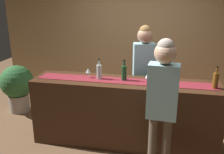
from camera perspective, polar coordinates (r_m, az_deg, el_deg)
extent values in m
plane|color=brown|center=(3.97, 2.66, -14.63)|extent=(10.00, 10.00, 0.00)
cube|color=tan|center=(5.28, 6.28, 10.30)|extent=(6.00, 0.12, 2.90)
cube|color=#3D2314|center=(3.73, 2.77, -8.18)|extent=(2.67, 0.60, 0.99)
cube|color=maroon|center=(3.54, 2.88, -0.91)|extent=(2.53, 0.28, 0.01)
cylinder|color=brown|center=(3.48, 22.60, -0.83)|extent=(0.07, 0.07, 0.21)
cylinder|color=brown|center=(3.44, 22.88, 1.42)|extent=(0.03, 0.03, 0.08)
cylinder|color=black|center=(3.43, 22.97, 2.16)|extent=(0.03, 0.03, 0.02)
cylinder|color=#B2C6C1|center=(3.61, -2.95, 1.14)|extent=(0.07, 0.07, 0.21)
cylinder|color=#B2C6C1|center=(3.57, -2.99, 3.34)|extent=(0.03, 0.03, 0.08)
cylinder|color=black|center=(3.56, -3.00, 4.06)|extent=(0.03, 0.03, 0.02)
cylinder|color=#194723|center=(3.54, 2.78, 0.84)|extent=(0.07, 0.07, 0.21)
cylinder|color=#194723|center=(3.50, 2.82, 3.07)|extent=(0.03, 0.03, 0.08)
cylinder|color=black|center=(3.49, 2.83, 3.81)|extent=(0.03, 0.03, 0.02)
cylinder|color=silver|center=(3.48, 8.09, -1.44)|extent=(0.06, 0.06, 0.00)
cylinder|color=silver|center=(3.46, 8.11, -0.82)|extent=(0.01, 0.01, 0.08)
cone|color=silver|center=(3.44, 8.16, 0.29)|extent=(0.07, 0.07, 0.06)
cylinder|color=silver|center=(3.70, -5.45, -0.13)|extent=(0.06, 0.06, 0.00)
cylinder|color=silver|center=(3.69, -5.46, 0.45)|extent=(0.01, 0.01, 0.08)
cone|color=silver|center=(3.67, -5.50, 1.49)|extent=(0.07, 0.07, 0.06)
cylinder|color=#26262B|center=(4.28, 8.00, -6.17)|extent=(0.11, 0.11, 0.80)
cylinder|color=#26262B|center=(4.26, 5.86, -6.22)|extent=(0.11, 0.11, 0.80)
cube|color=#99D1E0|center=(4.03, 7.31, 3.21)|extent=(0.38, 0.27, 0.64)
sphere|color=tan|center=(3.95, 7.56, 9.39)|extent=(0.24, 0.24, 0.24)
sphere|color=olive|center=(3.94, 7.60, 10.35)|extent=(0.19, 0.19, 0.19)
cylinder|color=brown|center=(3.18, 9.24, -15.34)|extent=(0.11, 0.11, 0.80)
cylinder|color=brown|center=(3.17, 12.22, -15.64)|extent=(0.11, 0.11, 0.80)
cube|color=#99D1E0|center=(2.85, 11.55, -3.28)|extent=(0.35, 0.23, 0.63)
sphere|color=#DBAD89|center=(2.72, 12.11, 5.36)|extent=(0.24, 0.24, 0.24)
sphere|color=#AD9E8E|center=(2.71, 12.20, 6.72)|extent=(0.19, 0.19, 0.19)
cylinder|color=#9E9389|center=(5.21, -20.43, -5.49)|extent=(0.38, 0.38, 0.33)
sphere|color=#2D6633|center=(5.07, -20.95, -0.99)|extent=(0.62, 0.62, 0.62)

